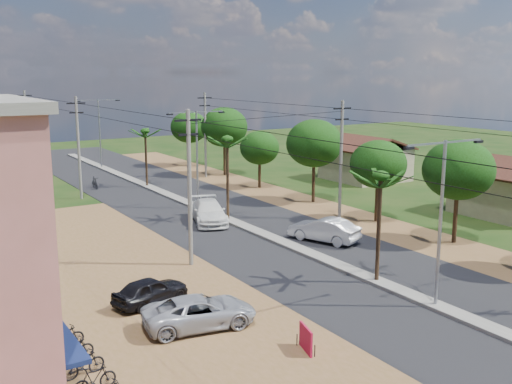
{
  "coord_description": "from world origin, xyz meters",
  "views": [
    {
      "loc": [
        -21.54,
        -18.18,
        11.0
      ],
      "look_at": [
        -0.25,
        15.64,
        3.0
      ],
      "focal_mm": 42.0,
      "sensor_mm": 36.0,
      "label": 1
    }
  ],
  "objects_px": {
    "car_white_far": "(209,212)",
    "roadside_sign": "(306,339)",
    "car_parked_dark": "(150,291)",
    "car_silver_mid": "(324,230)",
    "car_parked_silver": "(200,313)"
  },
  "relations": [
    {
      "from": "car_white_far",
      "to": "roadside_sign",
      "type": "relative_size",
      "value": 4.42
    },
    {
      "from": "roadside_sign",
      "to": "car_silver_mid",
      "type": "bearing_deg",
      "value": 65.24
    },
    {
      "from": "car_white_far",
      "to": "car_parked_silver",
      "type": "bearing_deg",
      "value": -99.57
    },
    {
      "from": "car_parked_silver",
      "to": "car_parked_dark",
      "type": "relative_size",
      "value": 1.31
    },
    {
      "from": "car_parked_silver",
      "to": "car_silver_mid",
      "type": "bearing_deg",
      "value": -49.39
    },
    {
      "from": "car_parked_silver",
      "to": "roadside_sign",
      "type": "height_order",
      "value": "car_parked_silver"
    },
    {
      "from": "car_silver_mid",
      "to": "car_parked_silver",
      "type": "height_order",
      "value": "car_silver_mid"
    },
    {
      "from": "car_white_far",
      "to": "roadside_sign",
      "type": "distance_m",
      "value": 21.65
    },
    {
      "from": "car_silver_mid",
      "to": "car_parked_dark",
      "type": "xyz_separation_m",
      "value": [
        -13.89,
        -4.08,
        -0.13
      ]
    },
    {
      "from": "car_silver_mid",
      "to": "car_parked_dark",
      "type": "relative_size",
      "value": 1.25
    },
    {
      "from": "car_silver_mid",
      "to": "car_white_far",
      "type": "distance_m",
      "value": 9.45
    },
    {
      "from": "car_parked_dark",
      "to": "roadside_sign",
      "type": "distance_m",
      "value": 8.7
    },
    {
      "from": "car_silver_mid",
      "to": "roadside_sign",
      "type": "bearing_deg",
      "value": 27.29
    },
    {
      "from": "car_white_far",
      "to": "car_parked_silver",
      "type": "distance_m",
      "value": 18.63
    },
    {
      "from": "car_white_far",
      "to": "car_parked_dark",
      "type": "height_order",
      "value": "car_white_far"
    }
  ]
}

